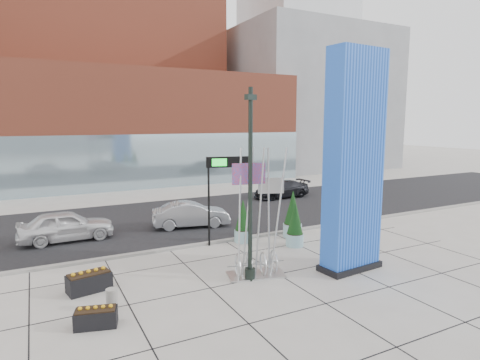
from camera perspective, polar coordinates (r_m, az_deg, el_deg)
name	(u,v)px	position (r m, az deg, el deg)	size (l,w,h in m)	color
ground	(245,270)	(17.14, 0.71, -12.71)	(160.00, 160.00, 0.00)	#9E9991
street_asphalt	(171,219)	(26.00, -9.76, -5.45)	(80.00, 12.00, 0.02)	black
curb_edge	(208,243)	(20.54, -4.61, -8.95)	(80.00, 0.30, 0.12)	gray
tower_podium	(127,128)	(41.99, -15.76, 7.14)	(34.00, 10.00, 11.00)	#AF4B32
tower_glass_front	(140,162)	(37.48, -14.08, 2.50)	(34.00, 0.60, 5.00)	#8CA5B2
building_grey_parking	(302,101)	(57.08, 8.82, 11.11)	(20.00, 18.00, 18.00)	slate
building_pale_office	(297,0)	(78.79, 8.08, 23.99)	(16.00, 16.00, 55.00)	#B2B7BC
blue_pylon	(354,166)	(16.91, 15.86, 1.90)	(2.80, 1.44, 9.01)	#0B37A9
lamp_post	(250,204)	(15.33, 1.47, -3.43)	(0.50, 0.41, 7.41)	black
public_art_sculpture	(257,243)	(16.19, 2.38, -8.90)	(2.49, 1.67, 5.19)	silver
concrete_bollard	(112,300)	(14.34, -17.75, -15.90)	(0.38, 0.38, 0.73)	gray
overhead_street_sign	(223,169)	(19.87, -2.49, 1.56)	(2.08, 0.65, 4.44)	black
round_planter_east	(293,215)	(21.71, 7.50, -4.96)	(1.00, 1.00, 2.51)	#92BFC5
round_planter_mid	(295,225)	(20.17, 7.83, -6.41)	(0.88, 0.88, 2.21)	#92BFC5
round_planter_west	(243,222)	(20.66, 0.42, -5.96)	(0.89, 0.89, 2.23)	#92BFC5
box_planter_north	(89,281)	(16.07, -20.67, -13.29)	(1.62, 1.03, 0.83)	black
box_planter_south	(96,317)	(13.51, -19.80, -17.83)	(1.35, 0.92, 0.68)	black
car_white_west	(66,226)	(22.72, -23.47, -6.01)	(1.87, 4.66, 1.59)	silver
car_silver_mid	(191,215)	(23.74, -6.99, -4.93)	(1.55, 4.44, 1.46)	#929398
car_dark_east	(282,189)	(32.70, 5.92, -1.33)	(1.91, 4.70, 1.36)	black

